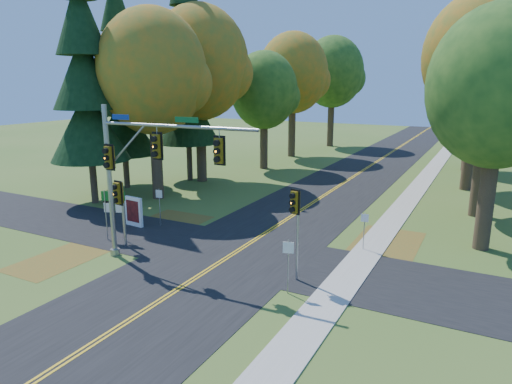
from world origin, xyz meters
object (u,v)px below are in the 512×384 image
at_px(traffic_mast, 141,164).
at_px(route_sign_cluster, 114,205).
at_px(info_kiosk, 134,212).
at_px(east_signal_pole, 295,212).

height_order(traffic_mast, route_sign_cluster, traffic_mast).
relative_size(traffic_mast, info_kiosk, 4.56).
xyz_separation_m(route_sign_cluster, info_kiosk, (-0.86, 2.47, -1.13)).
bearing_deg(traffic_mast, route_sign_cluster, 153.21).
height_order(east_signal_pole, info_kiosk, east_signal_pole).
xyz_separation_m(traffic_mast, east_signal_pole, (7.47, 1.32, -1.73)).
bearing_deg(east_signal_pole, route_sign_cluster, -167.11).
bearing_deg(info_kiosk, east_signal_pole, -8.29).
bearing_deg(east_signal_pole, info_kiosk, -178.45).
distance_m(east_signal_pole, route_sign_cluster, 11.29).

